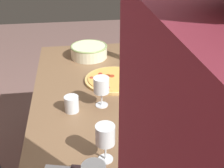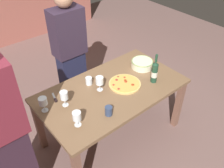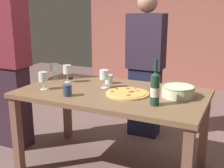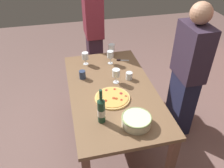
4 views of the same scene
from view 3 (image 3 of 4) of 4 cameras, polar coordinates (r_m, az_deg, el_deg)
The scene contains 15 objects.
ground_plane at distance 2.82m, azimuth 0.00°, elevation -16.21°, with size 8.00×8.00×0.00m, color #775953.
dining_table at distance 2.55m, azimuth 0.00°, elevation -3.45°, with size 1.60×0.90×0.75m.
brick_wall_back at distance 5.49m, azimuth 14.75°, elevation 12.57°, with size 3.87×0.16×2.56m, color #A55B4E.
pizza at distance 2.43m, azimuth 3.03°, elevation -1.84°, with size 0.36×0.36×0.02m.
serving_bowl at distance 2.42m, azimuth 12.84°, elevation -1.30°, with size 0.26×0.26×0.09m.
wine_bottle at distance 2.15m, azimuth 8.44°, elevation -0.82°, with size 0.07×0.07×0.35m.
wine_glass_near_pizza at distance 2.62m, azimuth -13.38°, elevation 1.32°, with size 0.08×0.08×0.16m.
wine_glass_by_bottle at distance 2.99m, azimuth -11.22°, elevation 3.10°, with size 0.08×0.08×0.16m.
wine_glass_far_left at distance 2.60m, azimuth -1.54°, elevation 1.69°, with size 0.08×0.08×0.17m.
wine_glass_far_right at distance 2.83m, azimuth -8.78°, elevation 2.69°, with size 0.08×0.08×0.17m.
cup_amber at distance 2.77m, azimuth -0.62°, elevation 0.97°, with size 0.07×0.07×0.08m, color white.
cup_ceramic at distance 2.40m, azimuth -8.76°, elevation -1.24°, with size 0.07×0.07×0.10m, color navy.
pizza_knife at distance 2.99m, azimuth -7.70°, elevation 1.18°, with size 0.06×0.16×0.02m.
person_host at distance 3.14m, azimuth -19.44°, elevation 4.02°, with size 0.39×0.24×1.77m.
person_guest_left at distance 3.27m, azimuth 6.59°, elevation 3.52°, with size 0.40×0.24×1.61m.
Camera 3 is at (1.03, -2.19, 1.46)m, focal length 46.58 mm.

